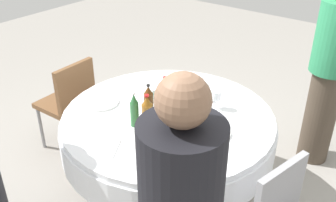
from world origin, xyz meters
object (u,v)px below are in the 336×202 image
at_px(bottle_amber_mid, 147,116).
at_px(wine_glass_west, 151,95).
at_px(bottle_dark_green_west, 179,98).
at_px(bottle_clear_east, 164,113).
at_px(plate_near, 213,133).
at_px(dining_table, 168,132).
at_px(bottle_green_outer, 134,111).
at_px(wine_glass_right, 216,96).
at_px(bottle_brown_right, 149,106).
at_px(chair_inner, 70,99).
at_px(bottle_green_inner, 168,135).
at_px(person_outer, 330,71).
at_px(plate_south, 101,102).
at_px(bottle_green_rear, 165,96).

height_order(bottle_amber_mid, wine_glass_west, bottle_amber_mid).
bearing_deg(bottle_amber_mid, bottle_dark_green_west, 85.05).
relative_size(bottle_clear_east, wine_glass_west, 1.64).
bearing_deg(plate_near, dining_table, 178.02).
height_order(bottle_green_outer, wine_glass_right, bottle_green_outer).
height_order(dining_table, bottle_amber_mid, bottle_amber_mid).
bearing_deg(bottle_dark_green_west, bottle_green_outer, -121.01).
xyz_separation_m(bottle_green_outer, bottle_amber_mid, (0.14, -0.03, 0.02)).
bearing_deg(bottle_green_outer, dining_table, 69.71).
bearing_deg(bottle_brown_right, bottle_green_outer, -139.00).
height_order(bottle_brown_right, chair_inner, bottle_brown_right).
bearing_deg(bottle_brown_right, bottle_green_inner, -28.23).
xyz_separation_m(bottle_green_outer, bottle_dark_green_west, (0.16, 0.27, 0.03)).
distance_m(bottle_green_outer, bottle_dark_green_west, 0.32).
distance_m(bottle_green_outer, plate_near, 0.54).
bearing_deg(bottle_green_outer, bottle_dark_green_west, 58.99).
height_order(bottle_clear_east, chair_inner, bottle_clear_east).
bearing_deg(wine_glass_right, bottle_green_inner, -86.29).
bearing_deg(bottle_amber_mid, person_outer, 64.90).
distance_m(dining_table, chair_inner, 1.06).
bearing_deg(plate_near, bottle_dark_green_west, 172.52).
distance_m(bottle_dark_green_west, bottle_clear_east, 0.18).
bearing_deg(wine_glass_west, bottle_green_outer, -76.84).
relative_size(bottle_brown_right, chair_inner, 0.35).
relative_size(bottle_dark_green_west, wine_glass_west, 1.93).
xyz_separation_m(dining_table, bottle_green_inner, (0.26, -0.33, 0.26)).
xyz_separation_m(bottle_brown_right, plate_near, (0.40, 0.17, -0.13)).
xyz_separation_m(bottle_brown_right, plate_south, (-0.47, 0.01, -0.13)).
bearing_deg(bottle_dark_green_west, bottle_green_rear, -175.10).
relative_size(bottle_green_outer, plate_near, 1.09).
bearing_deg(chair_inner, bottle_green_outer, -104.11).
height_order(plate_near, chair_inner, chair_inner).
bearing_deg(wine_glass_right, bottle_dark_green_west, -119.75).
xyz_separation_m(plate_near, person_outer, (0.35, 1.19, 0.11)).
xyz_separation_m(bottle_green_rear, bottle_amber_mid, (0.09, -0.29, 0.01)).
bearing_deg(plate_near, bottle_green_outer, -153.85).
xyz_separation_m(wine_glass_west, person_outer, (0.87, 1.19, 0.00)).
xyz_separation_m(dining_table, plate_near, (0.38, -0.01, 0.15)).
distance_m(bottle_dark_green_west, plate_near, 0.34).
bearing_deg(person_outer, bottle_green_inner, -75.66).
xyz_separation_m(dining_table, plate_south, (-0.49, -0.18, 0.15)).
xyz_separation_m(bottle_dark_green_west, wine_glass_right, (0.14, 0.25, -0.04)).
bearing_deg(wine_glass_west, bottle_green_inner, -38.41).
bearing_deg(bottle_dark_green_west, plate_near, -7.48).
bearing_deg(bottle_amber_mid, dining_table, 99.71).
bearing_deg(bottle_amber_mid, bottle_green_rear, 106.35).
bearing_deg(bottle_green_inner, wine_glass_west, 141.59).
height_order(bottle_clear_east, wine_glass_west, bottle_clear_east).
bearing_deg(wine_glass_right, bottle_green_outer, -120.41).
bearing_deg(person_outer, plate_south, -100.16).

